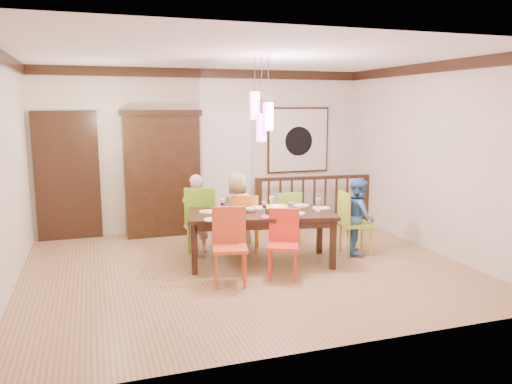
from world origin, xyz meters
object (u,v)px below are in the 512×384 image
object	(u,v)px
person_far_mid	(238,210)
person_end_right	(359,216)
chair_far_left	(203,214)
dining_table	(261,218)
china_hutch	(162,173)
balustrade	(314,200)
chair_end_right	(356,219)
person_far_left	(197,213)

from	to	relation	value
person_far_mid	person_end_right	world-z (taller)	person_far_mid
chair_far_left	person_far_mid	world-z (taller)	person_far_mid
chair_far_left	dining_table	bearing A→B (deg)	153.54
china_hutch	balustrade	size ratio (longest dim) A/B	0.95
dining_table	person_end_right	world-z (taller)	person_end_right
china_hutch	person_far_mid	size ratio (longest dim) A/B	1.79
chair_end_right	balustrade	world-z (taller)	chair_end_right
person_far_left	china_hutch	bearing A→B (deg)	-50.87
china_hutch	person_far_left	world-z (taller)	china_hutch
dining_table	person_far_left	xyz separation A→B (m)	(-0.76, 0.85, -0.05)
balustrade	person_far_left	distance (m)	2.61
dining_table	china_hutch	distance (m)	2.45
chair_far_left	person_end_right	bearing A→B (deg)	-175.66
balustrade	person_far_left	bearing A→B (deg)	-153.75
chair_end_right	person_far_left	size ratio (longest dim) A/B	0.79
china_hutch	person_far_mid	bearing A→B (deg)	-51.52
china_hutch	person_end_right	size ratio (longest dim) A/B	1.86
chair_end_right	person_end_right	size ratio (longest dim) A/B	0.83
chair_far_left	person_end_right	xyz separation A→B (m)	(2.24, -0.83, -0.01)
chair_end_right	person_far_left	bearing A→B (deg)	76.84
dining_table	china_hutch	bearing A→B (deg)	129.07
chair_end_right	person_far_mid	bearing A→B (deg)	68.73
chair_end_right	dining_table	bearing A→B (deg)	96.86
china_hutch	person_end_right	xyz separation A→B (m)	(2.68, -2.14, -0.51)
balustrade	person_far_left	world-z (taller)	person_far_left
person_far_left	person_far_mid	size ratio (longest dim) A/B	1.00
dining_table	chair_far_left	world-z (taller)	chair_far_left
chair_far_left	person_end_right	world-z (taller)	person_end_right
person_far_mid	person_end_right	xyz separation A→B (m)	(1.67, -0.88, -0.02)
chair_far_left	balustrade	size ratio (longest dim) A/B	0.45
balustrade	person_end_right	xyz separation A→B (m)	(-0.09, -1.79, 0.09)
chair_far_left	china_hutch	world-z (taller)	china_hutch
dining_table	chair_end_right	size ratio (longest dim) A/B	2.29
chair_end_right	person_far_mid	world-z (taller)	person_far_mid
chair_end_right	china_hutch	bearing A→B (deg)	58.39
china_hutch	chair_far_left	bearing A→B (deg)	-71.71
chair_end_right	china_hutch	world-z (taller)	china_hutch
dining_table	person_far_left	bearing A→B (deg)	143.64
chair_far_left	chair_end_right	distance (m)	2.35
person_far_mid	dining_table	bearing A→B (deg)	100.17
balustrade	person_far_mid	size ratio (longest dim) A/B	1.88
chair_far_left	china_hutch	size ratio (longest dim) A/B	0.48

